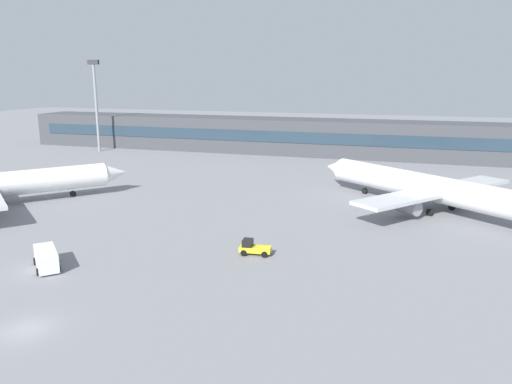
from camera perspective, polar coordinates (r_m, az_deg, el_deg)
name	(u,v)px	position (r m, az deg, el deg)	size (l,w,h in m)	color
ground_plane	(215,208)	(77.80, -4.68, -1.81)	(400.00, 400.00, 0.00)	gray
terminal_building	(299,137)	(131.47, 4.96, 6.30)	(154.40, 12.13, 9.00)	#3F4247
airplane_mid	(429,188)	(80.16, 19.08, 0.45)	(37.87, 30.97, 11.17)	white
baggage_tug_yellow	(253,248)	(57.58, -0.31, -6.35)	(3.74, 2.13, 1.75)	yellow
service_van_white	(46,258)	(57.95, -22.76, -6.96)	(5.12, 5.06, 2.08)	white
floodlight_tower_west	(96,99)	(141.59, -17.76, 10.07)	(3.20, 0.80, 23.98)	gray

